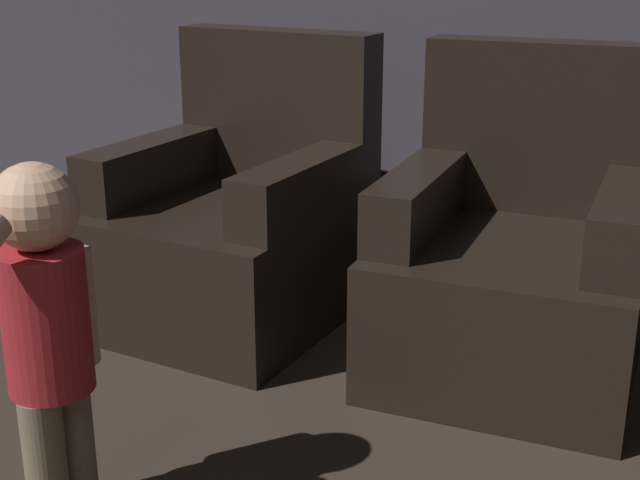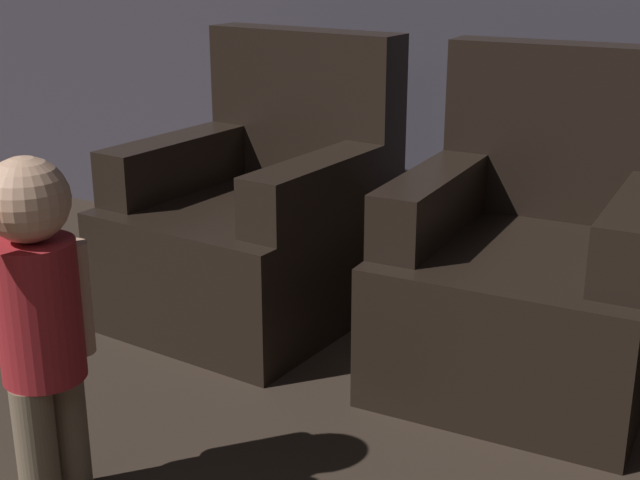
# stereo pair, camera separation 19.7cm
# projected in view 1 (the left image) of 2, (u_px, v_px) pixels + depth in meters

# --- Properties ---
(armchair_left) EXTENTS (0.87, 0.96, 1.02)m
(armchair_left) POSITION_uv_depth(u_px,v_px,m) (238.00, 225.00, 3.27)
(armchair_left) COLOR black
(armchair_left) RESTS_ON ground_plane
(armchair_middle) EXTENTS (0.81, 0.90, 1.02)m
(armchair_middle) POSITION_uv_depth(u_px,v_px,m) (517.00, 263.00, 2.88)
(armchair_middle) COLOR black
(armchair_middle) RESTS_ON ground_plane
(person_toddler) EXTENTS (0.20, 0.61, 0.89)m
(person_toddler) POSITION_uv_depth(u_px,v_px,m) (43.00, 322.00, 1.99)
(person_toddler) COLOR brown
(person_toddler) RESTS_ON ground_plane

